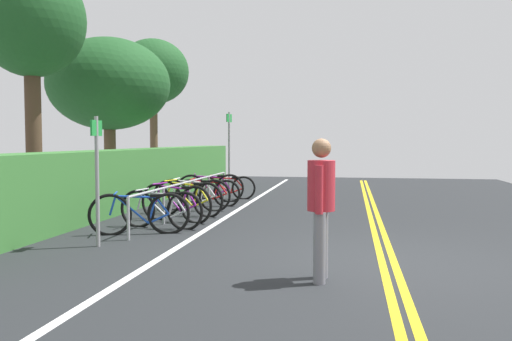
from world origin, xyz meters
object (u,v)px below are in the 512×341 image
(bicycle_4, at_px, (194,195))
(sign_post_near, at_px, (97,168))
(bicycle_0, at_px, (140,214))
(bicycle_7, at_px, (225,187))
(bicycle_3, at_px, (187,198))
(pedestrian, at_px, (321,200))
(bike_rack, at_px, (189,188))
(bicycle_2, at_px, (176,203))
(tree_mid, at_px, (31,23))
(tree_extra, at_px, (153,73))
(bicycle_1, at_px, (161,209))
(bicycle_5, at_px, (208,193))
(sign_post_far, at_px, (229,145))
(tree_far_right, at_px, (109,85))
(bicycle_6, at_px, (211,188))

(bicycle_4, height_order, sign_post_near, sign_post_near)
(bicycle_0, height_order, bicycle_7, bicycle_0)
(bicycle_3, height_order, bicycle_7, bicycle_3)
(pedestrian, bearing_deg, bicycle_4, 29.69)
(bike_rack, relative_size, sign_post_near, 3.36)
(bicycle_2, distance_m, pedestrian, 5.17)
(tree_mid, xyz_separation_m, tree_extra, (8.78, 0.60, 0.03))
(bicycle_1, height_order, bicycle_3, bicycle_3)
(bicycle_5, height_order, sign_post_far, sign_post_far)
(bicycle_7, relative_size, sign_post_near, 0.85)
(bike_rack, relative_size, bicycle_0, 4.02)
(bike_rack, height_order, bicycle_4, bicycle_4)
(bike_rack, bearing_deg, pedestrian, -148.65)
(tree_far_right, height_order, tree_extra, tree_extra)
(bicycle_0, distance_m, bicycle_4, 3.17)
(bike_rack, xyz_separation_m, bicycle_3, (-0.40, -0.07, -0.19))
(bicycle_2, bearing_deg, bicycle_1, -179.75)
(bicycle_2, distance_m, bicycle_6, 3.35)
(bicycle_3, bearing_deg, bicycle_1, -178.80)
(bicycle_1, bearing_deg, bicycle_4, 2.80)
(bicycle_6, bearing_deg, bicycle_2, -177.14)
(bicycle_4, bearing_deg, bicycle_2, -175.89)
(bicycle_0, height_order, bicycle_4, bicycle_4)
(sign_post_near, distance_m, tree_extra, 12.72)
(tree_extra, bearing_deg, tree_mid, -176.12)
(bicycle_2, bearing_deg, bicycle_6, 2.86)
(bicycle_5, bearing_deg, tree_far_right, 64.97)
(bicycle_0, relative_size, tree_extra, 0.31)
(bike_rack, bearing_deg, tree_far_right, 48.92)
(bicycle_4, xyz_separation_m, bicycle_7, (2.49, -0.16, -0.05))
(tree_far_right, bearing_deg, bicycle_6, -102.80)
(bicycle_6, relative_size, tree_mid, 0.31)
(sign_post_far, bearing_deg, bicycle_2, -178.58)
(sign_post_far, relative_size, tree_mid, 0.45)
(tree_extra, bearing_deg, sign_post_far, -134.65)
(pedestrian, bearing_deg, sign_post_near, 68.01)
(bicycle_3, height_order, tree_mid, tree_mid)
(bicycle_0, bearing_deg, bicycle_4, -0.34)
(bicycle_7, distance_m, tree_mid, 6.35)
(bicycle_5, height_order, pedestrian, pedestrian)
(pedestrian, bearing_deg, bicycle_3, 32.76)
(bicycle_3, distance_m, tree_far_right, 5.40)
(bike_rack, height_order, bicycle_2, bicycle_2)
(bicycle_1, relative_size, sign_post_near, 0.85)
(bicycle_7, distance_m, tree_far_right, 4.44)
(bicycle_6, xyz_separation_m, tree_far_right, (0.72, 3.16, 2.84))
(bicycle_3, bearing_deg, tree_extra, 25.25)
(bicycle_6, bearing_deg, tree_mid, 132.77)
(bicycle_2, xyz_separation_m, bicycle_7, (4.13, -0.04, -0.05))
(pedestrian, bearing_deg, sign_post_far, 19.05)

